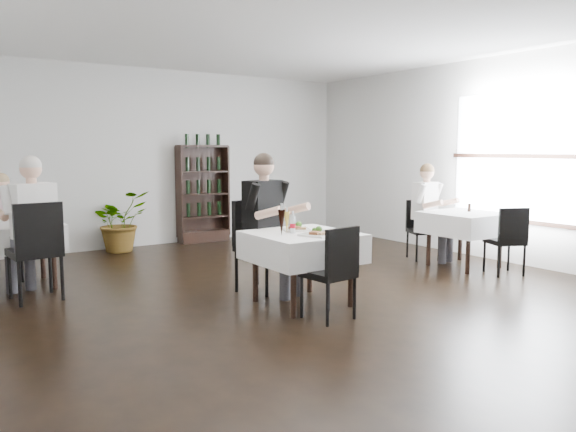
{
  "coord_description": "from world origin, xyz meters",
  "views": [
    {
      "loc": [
        -3.69,
        -4.77,
        1.64
      ],
      "look_at": [
        -0.35,
        0.2,
        0.93
      ],
      "focal_mm": 35.0,
      "sensor_mm": 36.0,
      "label": 1
    }
  ],
  "objects_px": {
    "wine_shelf": "(203,194)",
    "potted_tree": "(120,221)",
    "diner_main": "(269,213)",
    "main_table": "(302,247)"
  },
  "relations": [
    {
      "from": "potted_tree",
      "to": "diner_main",
      "type": "distance_m",
      "value": 3.69
    },
    {
      "from": "potted_tree",
      "to": "diner_main",
      "type": "xyz_separation_m",
      "value": [
        0.59,
        -3.61,
        0.44
      ]
    },
    {
      "from": "main_table",
      "to": "potted_tree",
      "type": "relative_size",
      "value": 1.05
    },
    {
      "from": "wine_shelf",
      "to": "potted_tree",
      "type": "bearing_deg",
      "value": -175.35
    },
    {
      "from": "main_table",
      "to": "diner_main",
      "type": "xyz_separation_m",
      "value": [
        -0.05,
        0.58,
        0.31
      ]
    },
    {
      "from": "main_table",
      "to": "potted_tree",
      "type": "bearing_deg",
      "value": 98.66
    },
    {
      "from": "wine_shelf",
      "to": "main_table",
      "type": "bearing_deg",
      "value": -101.78
    },
    {
      "from": "potted_tree",
      "to": "diner_main",
      "type": "bearing_deg",
      "value": -80.77
    },
    {
      "from": "wine_shelf",
      "to": "main_table",
      "type": "relative_size",
      "value": 1.7
    },
    {
      "from": "diner_main",
      "to": "wine_shelf",
      "type": "bearing_deg",
      "value": 75.73
    }
  ]
}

